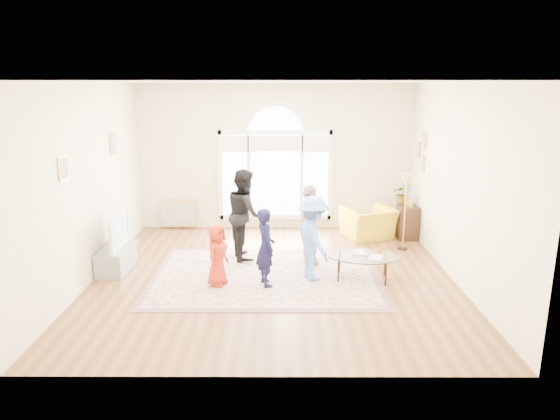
{
  "coord_description": "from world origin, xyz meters",
  "views": [
    {
      "loc": [
        0.13,
        -7.93,
        3.16
      ],
      "look_at": [
        0.11,
        0.3,
        1.08
      ],
      "focal_mm": 32.0,
      "sensor_mm": 36.0,
      "label": 1
    }
  ],
  "objects_px": {
    "armchair": "(369,223)",
    "television": "(115,231)",
    "area_rug": "(265,276)",
    "tv_console": "(116,258)",
    "coffee_table": "(363,257)"
  },
  "relations": [
    {
      "from": "area_rug",
      "to": "television",
      "type": "relative_size",
      "value": 3.54
    },
    {
      "from": "area_rug",
      "to": "armchair",
      "type": "xyz_separation_m",
      "value": [
        2.12,
        2.21,
        0.31
      ]
    },
    {
      "from": "tv_console",
      "to": "armchair",
      "type": "bearing_deg",
      "value": 21.9
    },
    {
      "from": "armchair",
      "to": "coffee_table",
      "type": "bearing_deg",
      "value": 56.08
    },
    {
      "from": "television",
      "to": "armchair",
      "type": "relative_size",
      "value": 1.03
    },
    {
      "from": "area_rug",
      "to": "tv_console",
      "type": "bearing_deg",
      "value": 173.32
    },
    {
      "from": "tv_console",
      "to": "armchair",
      "type": "relative_size",
      "value": 1.01
    },
    {
      "from": "tv_console",
      "to": "armchair",
      "type": "height_order",
      "value": "armchair"
    },
    {
      "from": "coffee_table",
      "to": "television",
      "type": "bearing_deg",
      "value": -176.9
    },
    {
      "from": "area_rug",
      "to": "armchair",
      "type": "bearing_deg",
      "value": 46.19
    },
    {
      "from": "tv_console",
      "to": "coffee_table",
      "type": "bearing_deg",
      "value": -5.85
    },
    {
      "from": "area_rug",
      "to": "television",
      "type": "xyz_separation_m",
      "value": [
        -2.6,
        0.31,
        0.7
      ]
    },
    {
      "from": "television",
      "to": "armchair",
      "type": "xyz_separation_m",
      "value": [
        4.72,
        1.9,
        -0.39
      ]
    },
    {
      "from": "tv_console",
      "to": "television",
      "type": "relative_size",
      "value": 0.98
    },
    {
      "from": "armchair",
      "to": "television",
      "type": "bearing_deg",
      "value": 0.13
    }
  ]
}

